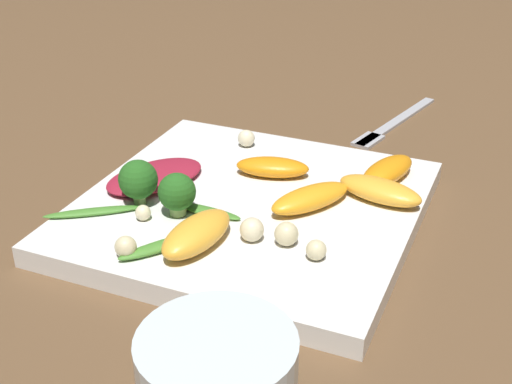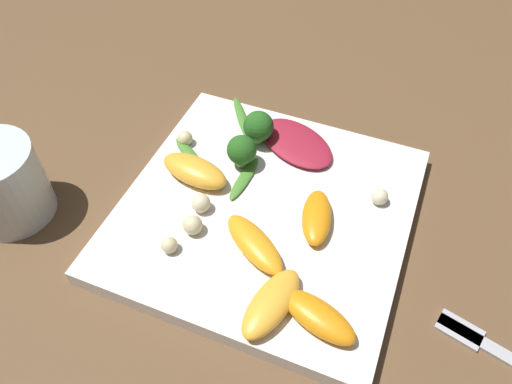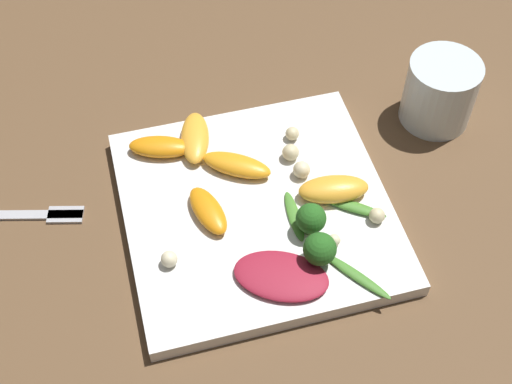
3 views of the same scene
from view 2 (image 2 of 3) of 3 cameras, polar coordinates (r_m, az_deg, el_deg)
ground_plane at (r=0.50m, az=1.07°, el=-3.00°), size 2.40×2.40×0.00m
plate at (r=0.49m, az=1.08°, el=-2.36°), size 0.27×0.27×0.02m
drinking_glass at (r=0.54m, az=-27.13°, el=0.82°), size 0.08×0.08×0.08m
radicchio_leaf_0 at (r=0.54m, az=4.21°, el=5.74°), size 0.09×0.11×0.01m
orange_segment_0 at (r=0.42m, az=1.77°, el=-12.61°), size 0.08×0.05×0.02m
orange_segment_1 at (r=0.51m, az=-7.03°, el=2.42°), size 0.04×0.08×0.02m
orange_segment_2 at (r=0.45m, az=-0.18°, el=-5.96°), size 0.07×0.08×0.02m
orange_segment_3 at (r=0.47m, az=6.82°, el=-3.20°), size 0.07×0.04×0.02m
orange_segment_4 at (r=0.42m, az=7.14°, el=-13.97°), size 0.05×0.07×0.02m
broccoli_floret_0 at (r=0.53m, az=0.28°, el=7.48°), size 0.03×0.03×0.04m
broccoli_floret_1 at (r=0.51m, az=-1.64°, el=4.74°), size 0.03×0.03×0.04m
arugula_sprig_0 at (r=0.57m, az=-1.59°, el=8.36°), size 0.07×0.05×0.00m
arugula_sprig_1 at (r=0.53m, az=-7.31°, el=3.87°), size 0.05×0.07×0.01m
arugula_sprig_2 at (r=0.51m, az=-1.34°, el=1.59°), size 0.06×0.02×0.00m
macadamia_nut_0 at (r=0.55m, az=-8.12°, el=6.12°), size 0.02×0.02×0.02m
macadamia_nut_1 at (r=0.46m, az=-9.89°, el=-5.99°), size 0.02×0.02×0.02m
macadamia_nut_2 at (r=0.54m, az=-2.49°, el=5.73°), size 0.01×0.01×0.01m
macadamia_nut_3 at (r=0.48m, az=-6.32°, el=-1.27°), size 0.02×0.02×0.02m
macadamia_nut_4 at (r=0.50m, az=13.95°, el=-0.52°), size 0.02×0.02×0.02m
macadamia_nut_5 at (r=0.47m, az=-7.25°, el=-3.77°), size 0.02×0.02×0.02m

